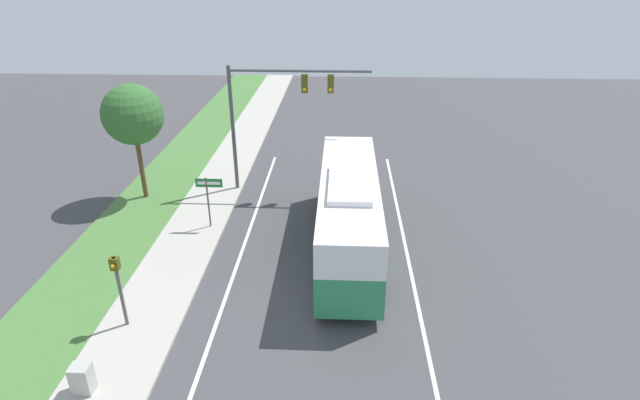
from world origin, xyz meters
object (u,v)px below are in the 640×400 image
(bus, at_px, (349,208))
(pedestrian_signal, at_px, (118,280))
(utility_cabinet, at_px, (82,379))
(signal_gantry, at_px, (273,103))
(street_sign, at_px, (209,193))

(bus, xyz_separation_m, pedestrian_signal, (-7.66, -5.63, -0.02))
(utility_cabinet, bearing_deg, signal_gantry, 75.29)
(utility_cabinet, bearing_deg, bus, 48.07)
(street_sign, distance_m, utility_cabinet, 10.26)
(street_sign, bearing_deg, signal_gantry, 60.61)
(signal_gantry, xyz_separation_m, pedestrian_signal, (-3.76, -11.61, -2.95))
(bus, relative_size, street_sign, 4.15)
(pedestrian_signal, distance_m, street_sign, 7.24)
(street_sign, bearing_deg, pedestrian_signal, -99.87)
(pedestrian_signal, xyz_separation_m, street_sign, (1.24, 7.13, -0.11))
(signal_gantry, xyz_separation_m, utility_cabinet, (-3.83, -14.58, -4.30))
(signal_gantry, height_order, street_sign, signal_gantry)
(bus, distance_m, signal_gantry, 7.71)
(bus, height_order, pedestrian_signal, bus)
(bus, xyz_separation_m, utility_cabinet, (-7.72, -8.60, -1.38))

